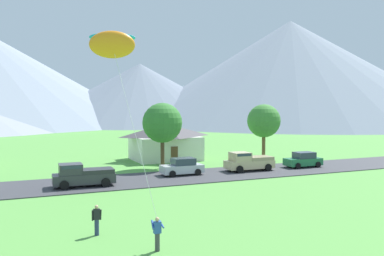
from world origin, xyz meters
name	(u,v)px	position (x,y,z in m)	size (l,w,h in m)	color
road_strip	(132,181)	(0.00, 30.88, 0.04)	(160.00, 7.71, 0.08)	#38383D
mountain_far_west_ridge	(290,72)	(86.25, 124.53, 19.14)	(125.31, 125.31, 38.29)	gray
mountain_east_ridge	(140,94)	(32.82, 142.50, 10.95)	(81.83, 81.83, 21.90)	slate
house_left_center	(165,141)	(7.86, 43.81, 2.41)	(8.74, 7.10, 4.65)	silver
tree_near_left	(264,121)	(18.91, 37.91, 5.02)	(4.18, 4.18, 7.14)	brown
tree_left_of_center	(162,123)	(5.13, 36.99, 5.06)	(4.43, 4.43, 7.30)	#4C3823
parked_car_green_mid_east	(303,160)	(19.87, 31.27, 0.87)	(4.23, 2.13, 1.68)	#237042
parked_car_silver_east_end	(182,167)	(5.42, 31.81, 0.87)	(4.21, 2.09, 1.68)	#B7BCC1
pickup_truck_charcoal_west_side	(82,175)	(-4.66, 29.76, 1.06)	(5.27, 2.47, 1.99)	#333338
pickup_truck_sand_east_side	(248,161)	(12.85, 31.50, 1.06)	(5.25, 2.43, 1.99)	#C6B284
kite_flyer_with_kite	(114,50)	(-4.87, 15.99, 10.10)	(2.94, 4.80, 11.20)	#3D3D42
watcher_person	(97,219)	(-5.91, 15.96, 0.88)	(0.56, 0.24, 1.68)	navy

